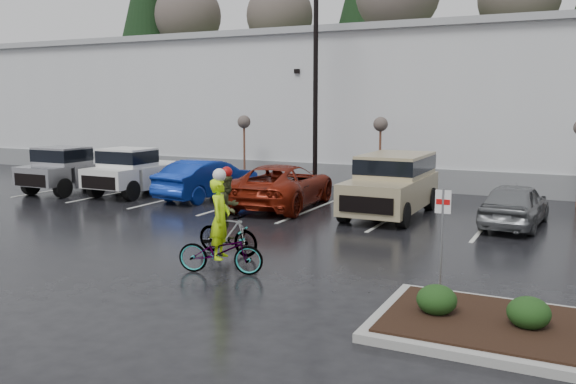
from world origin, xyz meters
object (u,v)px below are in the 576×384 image
at_px(sapling_west, 244,126).
at_px(sapling_mid, 381,128).
at_px(pickup_white, 142,170).
at_px(cyclist_olive, 228,222).
at_px(fire_lane_sign, 442,230).
at_px(lamppost, 316,55).
at_px(suv_tan, 390,185).
at_px(car_red, 282,185).
at_px(car_grey, 515,204).
at_px(car_blue, 208,179).
at_px(pickup_silver, 79,168).
at_px(cyclist_hivis, 220,241).

xyz_separation_m(sapling_west, sapling_mid, (6.50, 0.00, 0.00)).
distance_m(pickup_white, cyclist_olive, 11.35).
xyz_separation_m(sapling_west, fire_lane_sign, (11.80, -12.80, -1.32)).
distance_m(lamppost, suv_tan, 7.29).
relative_size(sapling_west, sapling_mid, 1.00).
distance_m(sapling_mid, car_red, 5.45).
bearing_deg(car_grey, car_blue, 2.04).
height_order(pickup_silver, pickup_white, same).
height_order(lamppost, pickup_white, lamppost).
bearing_deg(sapling_west, cyclist_hivis, -61.92).
bearing_deg(car_red, cyclist_olive, 100.07).
height_order(lamppost, fire_lane_sign, lamppost).
relative_size(sapling_mid, pickup_silver, 0.62).
distance_m(suv_tan, cyclist_olive, 7.26).
relative_size(car_red, car_grey, 1.39).
height_order(lamppost, sapling_mid, lamppost).
xyz_separation_m(pickup_silver, car_red, (9.70, 0.27, -0.20)).
bearing_deg(sapling_mid, cyclist_olive, -91.53).
relative_size(lamppost, sapling_mid, 2.88).
height_order(lamppost, car_grey, lamppost).
bearing_deg(pickup_white, sapling_west, 59.23).
bearing_deg(cyclist_olive, suv_tan, -12.69).
height_order(car_blue, cyclist_olive, cyclist_olive).
bearing_deg(lamppost, car_blue, -135.38).
xyz_separation_m(pickup_white, car_grey, (14.81, -0.44, -0.29)).
bearing_deg(lamppost, suv_tan, -39.47).
xyz_separation_m(car_red, cyclist_olive, (1.94, -6.93, 0.04)).
xyz_separation_m(lamppost, car_blue, (-3.24, -3.20, -4.91)).
bearing_deg(sapling_west, sapling_mid, 0.00).
relative_size(lamppost, cyclist_olive, 4.13).
distance_m(pickup_silver, suv_tan, 13.78).
bearing_deg(sapling_mid, pickup_silver, -157.94).
distance_m(fire_lane_sign, cyclist_hivis, 4.90).
xyz_separation_m(fire_lane_sign, car_red, (-7.54, 8.23, -0.62)).
distance_m(sapling_west, car_grey, 13.31).
height_order(lamppost, pickup_silver, lamppost).
distance_m(lamppost, cyclist_hivis, 13.35).
xyz_separation_m(cyclist_hivis, cyclist_olive, (-0.76, 1.54, 0.09)).
bearing_deg(lamppost, fire_lane_sign, -56.54).
height_order(pickup_white, cyclist_hivis, cyclist_hivis).
distance_m(sapling_mid, cyclist_olive, 11.66).
bearing_deg(car_blue, cyclist_hivis, 132.40).
bearing_deg(pickup_silver, sapling_west, 41.64).
xyz_separation_m(sapling_west, car_blue, (0.76, -4.20, -1.95)).
bearing_deg(car_red, cyclist_hivis, 102.15).
height_order(pickup_silver, car_blue, pickup_silver).
xyz_separation_m(pickup_silver, car_grey, (17.75, 0.19, -0.29)).
height_order(cyclist_hivis, cyclist_olive, cyclist_hivis).
bearing_deg(car_grey, pickup_white, 2.54).
distance_m(fire_lane_sign, car_grey, 8.20).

